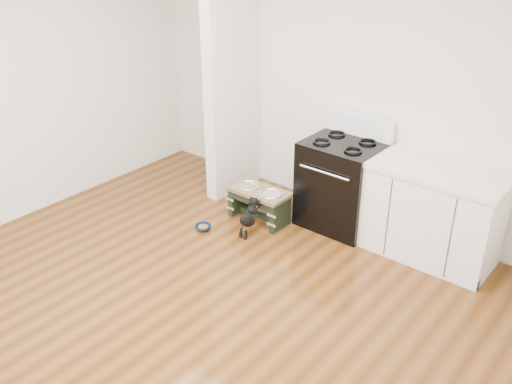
{
  "coord_description": "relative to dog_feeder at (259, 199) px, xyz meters",
  "views": [
    {
      "loc": [
        2.91,
        -2.48,
        3.05
      ],
      "look_at": [
        -0.16,
        1.26,
        0.59
      ],
      "focal_mm": 40.0,
      "sensor_mm": 36.0,
      "label": 1
    }
  ],
  "objects": [
    {
      "name": "ground",
      "position": [
        0.45,
        -1.67,
        -0.25
      ],
      "size": [
        5.0,
        5.0,
        0.0
      ],
      "primitive_type": "plane",
      "color": "#4A270D",
      "rests_on": "ground"
    },
    {
      "name": "floor_bowl",
      "position": [
        -0.32,
        -0.54,
        -0.23
      ],
      "size": [
        0.17,
        0.17,
        0.05
      ],
      "rotation": [
        0.0,
        0.0,
        0.06
      ],
      "color": "#0B1D50",
      "rests_on": "ground"
    },
    {
      "name": "oven_range",
      "position": [
        0.7,
        0.48,
        0.23
      ],
      "size": [
        0.76,
        0.69,
        1.14
      ],
      "color": "black",
      "rests_on": "ground"
    },
    {
      "name": "dog_feeder",
      "position": [
        0.0,
        0.0,
        0.0
      ],
      "size": [
        0.65,
        0.35,
        0.37
      ],
      "color": "black",
      "rests_on": "ground"
    },
    {
      "name": "room_shell",
      "position": [
        0.45,
        -1.67,
        1.37
      ],
      "size": [
        5.0,
        5.0,
        5.0
      ],
      "color": "silver",
      "rests_on": "ground"
    },
    {
      "name": "cabinet_run",
      "position": [
        1.68,
        0.5,
        0.2
      ],
      "size": [
        1.24,
        0.64,
        0.91
      ],
      "color": "white",
      "rests_on": "ground"
    },
    {
      "name": "partition_wall",
      "position": [
        -0.72,
        0.43,
        1.1
      ],
      "size": [
        0.15,
        0.8,
        2.7
      ],
      "primitive_type": "cube",
      "color": "silver",
      "rests_on": "ground"
    },
    {
      "name": "puppy",
      "position": [
        0.12,
        -0.3,
        -0.04
      ],
      "size": [
        0.11,
        0.33,
        0.39
      ],
      "color": "black",
      "rests_on": "ground"
    }
  ]
}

